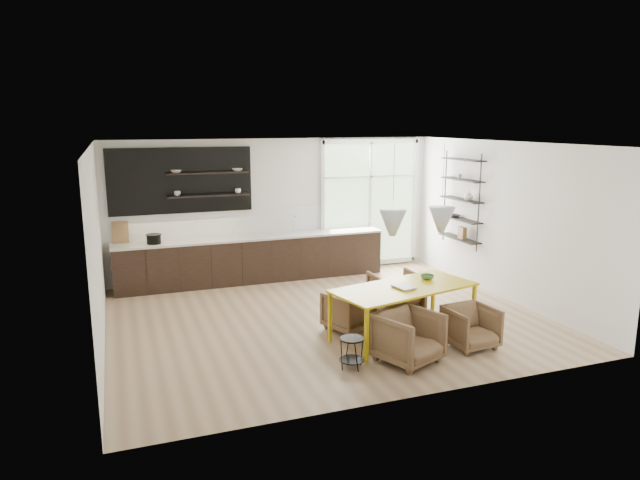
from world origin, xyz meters
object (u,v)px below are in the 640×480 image
Objects in this scene: armchair_front_left at (408,337)px; armchair_back_left at (349,311)px; dining_table at (404,290)px; wire_stool at (352,349)px; armchair_front_right at (471,327)px; armchair_back_right at (396,293)px.

armchair_back_left is at bearing 78.99° from armchair_front_left.
dining_table is 5.54× the size of wire_stool.
armchair_front_right is (1.11, 0.15, -0.05)m from armchair_front_left.
dining_table is 3.02× the size of armchair_front_left.
armchair_back_left is 1.46m from armchair_front_left.
armchair_front_right is (0.74, -0.69, -0.44)m from dining_table.
armchair_back_left is 1.89m from armchair_front_right.
armchair_back_left is 1.60× the size of wire_stool.
dining_table is at bearing 68.57° from armchair_back_right.
armchair_front_right is (1.39, -1.28, -0.00)m from armchair_back_left.
armchair_back_right reaches higher than armchair_front_right.
armchair_back_left is 1.13m from armchair_back_right.
armchair_back_left reaches higher than armchair_front_right.
armchair_front_left is (0.28, -1.44, 0.05)m from armchair_back_left.
armchair_back_right is at bearing 55.61° from dining_table.
armchair_back_right reaches higher than wire_stool.
wire_stool is (-1.92, -0.08, -0.03)m from armchair_front_right.
wire_stool is (-1.58, -1.78, -0.09)m from armchair_back_right.
armchair_back_left is at bearing 21.93° from armchair_back_right.
wire_stool is at bearing 46.99° from armchair_back_left.
armchair_front_left is (-0.38, -0.85, -0.39)m from dining_table.
dining_table reaches higher than armchair_front_right.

